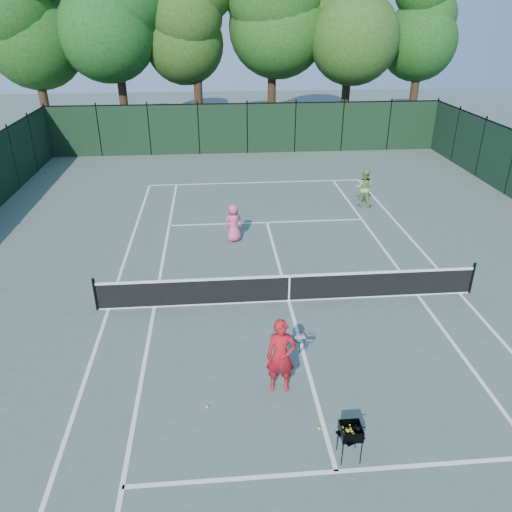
{
  "coord_description": "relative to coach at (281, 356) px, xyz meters",
  "views": [
    {
      "loc": [
        -2.16,
        -13.1,
        8.08
      ],
      "look_at": [
        -0.93,
        1.0,
        1.1
      ],
      "focal_mm": 35.0,
      "sensor_mm": 36.0,
      "label": 1
    }
  ],
  "objects": [
    {
      "name": "coach",
      "position": [
        0.0,
        0.0,
        0.0
      ],
      "size": [
        1.0,
        0.61,
        1.87
      ],
      "rotation": [
        0.0,
        0.0,
        -0.1
      ],
      "color": "red",
      "rests_on": "ground"
    },
    {
      "name": "loose_ball_near_cart",
      "position": [
        0.66,
        -1.39,
        -0.9
      ],
      "size": [
        0.07,
        0.07,
        0.07
      ],
      "primitive_type": "sphere",
      "color": "#CDED30",
      "rests_on": "ground"
    },
    {
      "name": "tree_5",
      "position": [
        12.78,
        26.01,
        6.77
      ],
      "size": [
        5.8,
        5.8,
        12.23
      ],
      "color": "black",
      "rests_on": "ground"
    },
    {
      "name": "loose_ball_midcourt",
      "position": [
        -1.73,
        -0.53,
        -0.9
      ],
      "size": [
        0.07,
        0.07,
        0.07
      ],
      "primitive_type": "sphere",
      "color": "#D1E92F",
      "rests_on": "ground"
    },
    {
      "name": "ball_hopper",
      "position": [
        1.1,
        -2.14,
        -0.26
      ],
      "size": [
        0.55,
        0.55,
        0.81
      ],
      "rotation": [
        0.0,
        0.0,
        0.41
      ],
      "color": "black",
      "rests_on": "ground"
    },
    {
      "name": "service_line_far",
      "position": [
        0.78,
        10.31,
        -0.94
      ],
      "size": [
        8.23,
        0.1,
        0.01
      ],
      "primitive_type": "cube",
      "color": "white",
      "rests_on": "ground"
    },
    {
      "name": "ground",
      "position": [
        0.78,
        3.91,
        -0.94
      ],
      "size": [
        90.0,
        90.0,
        0.0
      ],
      "primitive_type": "plane",
      "color": "#4A5A51",
      "rests_on": "ground"
    },
    {
      "name": "sideline_singles_left",
      "position": [
        -3.33,
        3.91,
        -0.94
      ],
      "size": [
        0.1,
        23.77,
        0.01
      ],
      "primitive_type": "cube",
      "color": "white",
      "rests_on": "ground"
    },
    {
      "name": "player_green",
      "position": [
        5.39,
        11.94,
        -0.07
      ],
      "size": [
        1.04,
        0.95,
        1.73
      ],
      "rotation": [
        0.0,
        0.0,
        2.7
      ],
      "color": "#84B058",
      "rests_on": "ground"
    },
    {
      "name": "sideline_singles_right",
      "position": [
        4.9,
        3.91,
        -0.94
      ],
      "size": [
        0.1,
        23.77,
        0.01
      ],
      "primitive_type": "cube",
      "color": "white",
      "rests_on": "ground"
    },
    {
      "name": "baseline_far",
      "position": [
        0.78,
        15.8,
        -0.94
      ],
      "size": [
        10.97,
        0.1,
        0.01
      ],
      "primitive_type": "cube",
      "color": "white",
      "rests_on": "ground"
    },
    {
      "name": "sideline_doubles_right",
      "position": [
        6.27,
        3.91,
        -0.94
      ],
      "size": [
        0.1,
        23.77,
        0.01
      ],
      "primitive_type": "cube",
      "color": "white",
      "rests_on": "ground"
    },
    {
      "name": "service_line_near",
      "position": [
        0.78,
        -2.49,
        -0.94
      ],
      "size": [
        8.23,
        0.1,
        0.01
      ],
      "primitive_type": "cube",
      "color": "white",
      "rests_on": "ground"
    },
    {
      "name": "tree_0",
      "position": [
        -12.22,
        25.41,
        7.22
      ],
      "size": [
        6.4,
        6.4,
        13.14
      ],
      "color": "black",
      "rests_on": "ground"
    },
    {
      "name": "player_pink",
      "position": [
        -0.7,
        8.58,
        -0.19
      ],
      "size": [
        0.85,
        0.69,
        1.49
      ],
      "rotation": [
        0.0,
        0.0,
        3.49
      ],
      "color": "#E75180",
      "rests_on": "ground"
    },
    {
      "name": "tree_2",
      "position": [
        -2.22,
        25.71,
        6.79
      ],
      "size": [
        6.0,
        6.0,
        12.4
      ],
      "color": "black",
      "rests_on": "ground"
    },
    {
      "name": "tennis_net",
      "position": [
        0.78,
        3.91,
        -0.46
      ],
      "size": [
        11.69,
        0.09,
        1.06
      ],
      "color": "black",
      "rests_on": "ground"
    },
    {
      "name": "sideline_doubles_left",
      "position": [
        -4.7,
        3.91,
        -0.94
      ],
      "size": [
        0.1,
        23.77,
        0.01
      ],
      "primitive_type": "cube",
      "color": "white",
      "rests_on": "ground"
    },
    {
      "name": "fence_far",
      "position": [
        0.78,
        21.91,
        0.56
      ],
      "size": [
        24.0,
        0.05,
        3.0
      ],
      "primitive_type": "cube",
      "color": "black",
      "rests_on": "ground"
    },
    {
      "name": "center_service_line",
      "position": [
        0.78,
        3.91,
        -0.94
      ],
      "size": [
        0.1,
        12.8,
        0.01
      ],
      "primitive_type": "cube",
      "color": "white",
      "rests_on": "ground"
    },
    {
      "name": "tree_4",
      "position": [
        7.78,
        25.51,
        7.2
      ],
      "size": [
        6.2,
        6.2,
        12.97
      ],
      "color": "black",
      "rests_on": "ground"
    }
  ]
}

